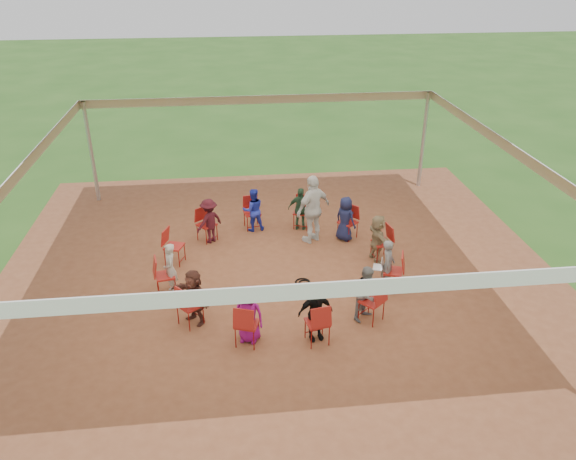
{
  "coord_description": "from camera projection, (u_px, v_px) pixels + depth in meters",
  "views": [
    {
      "loc": [
        -1.08,
        -11.17,
        6.82
      ],
      "look_at": [
        0.24,
        0.3,
        1.02
      ],
      "focal_mm": 35.0,
      "sensor_mm": 36.0,
      "label": 1
    }
  ],
  "objects": [
    {
      "name": "person_seated_3",
      "position": [
        301.0,
        209.0,
        14.97
      ],
      "size": [
        0.78,
        0.57,
        1.19
      ],
      "primitive_type": "imported",
      "rotation": [
        0.0,
        0.0,
        2.8
      ],
      "color": "#26482E",
      "rests_on": "ground"
    },
    {
      "name": "chair_6",
      "position": [
        174.0,
        247.0,
        13.41
      ],
      "size": [
        0.55,
        0.54,
        0.9
      ],
      "primitive_type": null,
      "rotation": [
        0.0,
        0.0,
        -1.91
      ],
      "color": "#A21B15",
      "rests_on": "ground"
    },
    {
      "name": "chair_7",
      "position": [
        165.0,
        276.0,
        12.21
      ],
      "size": [
        0.51,
        0.49,
        0.9
      ],
      "primitive_type": null,
      "rotation": [
        0.0,
        0.0,
        -1.39
      ],
      "color": "#A21B15",
      "rests_on": "ground"
    },
    {
      "name": "ground",
      "position": [
        279.0,
        275.0,
        13.09
      ],
      "size": [
        80.0,
        80.0,
        0.0
      ],
      "primitive_type": "plane",
      "color": "#295219",
      "rests_on": "ground"
    },
    {
      "name": "chair_9",
      "position": [
        247.0,
        324.0,
        10.64
      ],
      "size": [
        0.54,
        0.55,
        0.9
      ],
      "primitive_type": null,
      "rotation": [
        0.0,
        0.0,
        -0.34
      ],
      "color": "#A21B15",
      "rests_on": "ground"
    },
    {
      "name": "person_seated_0",
      "position": [
        388.0,
        265.0,
        12.33
      ],
      "size": [
        0.41,
        0.5,
        1.19
      ],
      "primitive_type": "imported",
      "rotation": [
        0.0,
        0.0,
        1.23
      ],
      "color": "slate",
      "rests_on": "ground"
    },
    {
      "name": "chair_10",
      "position": [
        317.0,
        323.0,
        10.68
      ],
      "size": [
        0.49,
        0.51,
        0.9
      ],
      "primitive_type": null,
      "rotation": [
        0.0,
        0.0,
        0.19
      ],
      "color": "#A21B15",
      "rests_on": "ground"
    },
    {
      "name": "person_seated_7",
      "position": [
        194.0,
        297.0,
        11.21
      ],
      "size": [
        1.03,
        1.11,
        1.19
      ],
      "primitive_type": "imported",
      "rotation": [
        0.0,
        0.0,
        -0.86
      ],
      "color": "#502A20",
      "rests_on": "ground"
    },
    {
      "name": "chair_1",
      "position": [
        382.0,
        243.0,
        13.57
      ],
      "size": [
        0.51,
        0.49,
        0.9
      ],
      "primitive_type": null,
      "rotation": [
        0.0,
        0.0,
        1.76
      ],
      "color": "#A21B15",
      "rests_on": "ground"
    },
    {
      "name": "person_seated_6",
      "position": [
        170.0,
        269.0,
        12.17
      ],
      "size": [
        0.36,
        0.48,
        1.19
      ],
      "primitive_type": "imported",
      "rotation": [
        0.0,
        0.0,
        -1.39
      ],
      "color": "#ADA99A",
      "rests_on": "ground"
    },
    {
      "name": "standing_person",
      "position": [
        313.0,
        209.0,
        14.23
      ],
      "size": [
        1.18,
        1.04,
        1.81
      ],
      "primitive_type": "imported",
      "rotation": [
        0.0,
        0.0,
        3.73
      ],
      "color": "silver",
      "rests_on": "ground"
    },
    {
      "name": "person_seated_8",
      "position": [
        249.0,
        314.0,
        10.67
      ],
      "size": [
        0.66,
        0.5,
        1.19
      ],
      "primitive_type": "imported",
      "rotation": [
        0.0,
        0.0,
        -0.34
      ],
      "color": "#8A0E6A",
      "rests_on": "ground"
    },
    {
      "name": "person_seated_9",
      "position": [
        315.0,
        313.0,
        10.72
      ],
      "size": [
        0.75,
        0.48,
        1.19
      ],
      "primitive_type": "imported",
      "rotation": [
        0.0,
        0.0,
        0.19
      ],
      "color": "black",
      "rests_on": "ground"
    },
    {
      "name": "chair_2",
      "position": [
        348.0,
        222.0,
        14.59
      ],
      "size": [
        0.61,
        0.61,
        0.9
      ],
      "primitive_type": null,
      "rotation": [
        0.0,
        0.0,
        2.28
      ],
      "color": "#A21B15",
      "rests_on": "ground"
    },
    {
      "name": "cable_coil",
      "position": [
        303.0,
        282.0,
        12.77
      ],
      "size": [
        0.45,
        0.45,
        0.03
      ],
      "rotation": [
        0.0,
        0.0,
        -0.36
      ],
      "color": "black",
      "rests_on": "ground"
    },
    {
      "name": "chair_4",
      "position": [
        252.0,
        213.0,
        15.1
      ],
      "size": [
        0.49,
        0.51,
        0.9
      ],
      "primitive_type": null,
      "rotation": [
        0.0,
        0.0,
        -2.96
      ],
      "color": "#A21B15",
      "rests_on": "ground"
    },
    {
      "name": "chair_0",
      "position": [
        393.0,
        271.0,
        12.38
      ],
      "size": [
        0.55,
        0.54,
        0.9
      ],
      "primitive_type": null,
      "rotation": [
        0.0,
        0.0,
        1.23
      ],
      "color": "#A21B15",
      "rests_on": "ground"
    },
    {
      "name": "person_seated_10",
      "position": [
        367.0,
        293.0,
        11.32
      ],
      "size": [
        0.66,
        0.63,
        1.19
      ],
      "primitive_type": "imported",
      "rotation": [
        0.0,
        0.0,
        0.71
      ],
      "color": "slate",
      "rests_on": "ground"
    },
    {
      "name": "tent",
      "position": [
        279.0,
        181.0,
        12.03
      ],
      "size": [
        10.33,
        10.33,
        3.0
      ],
      "color": "#B2B2B7",
      "rests_on": "ground"
    },
    {
      "name": "person_seated_5",
      "position": [
        209.0,
        221.0,
        14.32
      ],
      "size": [
        0.83,
        0.79,
        1.19
      ],
      "primitive_type": "imported",
      "rotation": [
        0.0,
        0.0,
        -2.43
      ],
      "color": "#3A0F17",
      "rests_on": "ground"
    },
    {
      "name": "laptop",
      "position": [
        380.0,
        265.0,
        12.38
      ],
      "size": [
        0.32,
        0.36,
        0.21
      ],
      "rotation": [
        0.0,
        0.0,
        1.23
      ],
      "color": "#B7B7BC",
      "rests_on": "ground"
    },
    {
      "name": "chair_3",
      "position": [
        302.0,
        212.0,
        15.15
      ],
      "size": [
        0.54,
        0.55,
        0.9
      ],
      "primitive_type": null,
      "rotation": [
        0.0,
        0.0,
        2.8
      ],
      "color": "#A21B15",
      "rests_on": "ground"
    },
    {
      "name": "person_seated_1",
      "position": [
        378.0,
        238.0,
        13.47
      ],
      "size": [
        0.61,
        1.16,
        1.19
      ],
      "primitive_type": "imported",
      "rotation": [
        0.0,
        0.0,
        1.76
      ],
      "color": "#94805A",
      "rests_on": "ground"
    },
    {
      "name": "chair_8",
      "position": [
        190.0,
        305.0,
        11.2
      ],
      "size": [
        0.61,
        0.61,
        0.9
      ],
      "primitive_type": null,
      "rotation": [
        0.0,
        0.0,
        -0.86
      ],
      "color": "#A21B15",
      "rests_on": "ground"
    },
    {
      "name": "chair_5",
      "position": [
        207.0,
        225.0,
        14.46
      ],
      "size": [
        0.61,
        0.61,
        0.9
      ],
      "primitive_type": null,
      "rotation": [
        0.0,
        0.0,
        -2.43
      ],
      "color": "#A21B15",
      "rests_on": "ground"
    },
    {
      "name": "person_seated_2",
      "position": [
        345.0,
        219.0,
        14.44
      ],
      "size": [
        0.63,
        0.65,
        1.19
      ],
      "primitive_type": "imported",
      "rotation": [
        0.0,
        0.0,
        2.28
      ],
      "color": "#171C40",
      "rests_on": "ground"
    },
    {
      "name": "dirt_patch",
      "position": [
        279.0,
        275.0,
        13.09
      ],
      "size": [
        13.0,
        13.0,
        0.0
      ],
      "primitive_type": "plane",
      "color": "brown",
      "rests_on": "ground"
    },
    {
      "name": "chair_11",
      "position": [
        372.0,
        302.0,
        11.32
      ],
      "size": [
        0.61,
        0.61,
        0.9
      ],
      "primitive_type": null,
      "rotation": [
        0.0,
        0.0,
        0.71
      ],
      "color": "#A21B15",
      "rests_on": "ground"
    },
    {
      "name": "person_seated_4",
      "position": [
        253.0,
        210.0,
        14.93
      ],
      "size": [
        0.63,
        0.43,
        1.19
      ],
      "primitive_type": "imported",
      "rotation": [
        0.0,
        0.0,
        -2.96
      ],
      "color": "#202FB0",
      "rests_on": "ground"
    }
  ]
}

